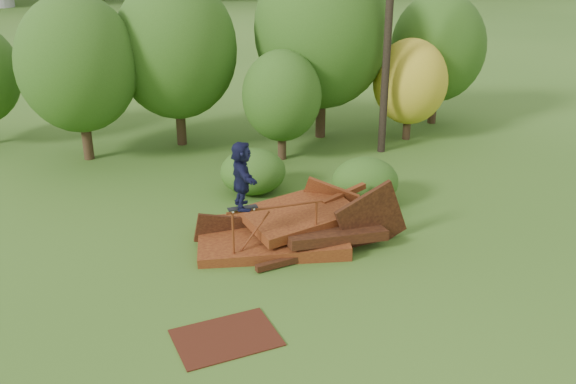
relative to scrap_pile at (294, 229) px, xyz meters
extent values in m
plane|color=#2D5116|center=(0.57, -2.30, -0.37)|extent=(240.00, 240.00, 0.00)
cube|color=#3D140B|center=(-0.61, 0.00, -0.19)|extent=(4.17, 2.84, 0.65)
cube|color=black|center=(0.89, -0.30, 0.05)|extent=(2.87, 2.00, 0.53)
cube|color=#3D140B|center=(0.19, 0.20, 0.33)|extent=(3.28, 2.63, 0.59)
cube|color=black|center=(1.99, -0.50, 0.28)|extent=(2.21, 0.58, 2.17)
cube|color=#3D140B|center=(1.19, 1.00, 0.18)|extent=(1.62, 1.13, 1.77)
cube|color=black|center=(-1.81, 0.40, -0.02)|extent=(1.72, 0.18, 1.11)
cube|color=black|center=(-0.31, -1.20, -0.25)|extent=(2.01, 0.68, 0.17)
cube|color=#3D140B|center=(1.59, 0.70, 0.58)|extent=(1.45, 0.72, 0.37)
cylinder|color=#66280F|center=(-1.75, -0.86, 0.33)|extent=(0.06, 0.06, 1.42)
cylinder|color=#66280F|center=(0.44, -0.63, 0.33)|extent=(0.06, 0.06, 1.42)
cylinder|color=#66280F|center=(-0.66, -0.75, 1.04)|extent=(2.50, 0.33, 0.06)
cube|color=black|center=(-1.49, -0.83, 1.14)|extent=(0.76, 0.28, 0.02)
cylinder|color=beige|center=(-1.75, -0.94, 1.10)|extent=(0.06, 0.04, 0.05)
cylinder|color=beige|center=(-1.76, -0.78, 1.10)|extent=(0.06, 0.04, 0.05)
cylinder|color=beige|center=(-1.22, -0.89, 1.10)|extent=(0.06, 0.04, 0.05)
cylinder|color=beige|center=(-1.23, -0.73, 1.10)|extent=(0.06, 0.04, 0.05)
imported|color=black|center=(-1.49, -0.83, 2.00)|extent=(0.53, 1.58, 1.70)
cube|color=#3D180D|center=(-2.36, -3.97, -0.36)|extent=(2.35, 1.89, 0.03)
cylinder|color=black|center=(-5.84, 8.06, 0.59)|extent=(0.36, 0.36, 1.92)
ellipsoid|color=#264913|center=(-5.84, 8.06, 3.11)|extent=(4.17, 4.17, 4.80)
cylinder|color=black|center=(-2.41, 9.04, 0.63)|extent=(0.37, 0.37, 2.00)
ellipsoid|color=#264913|center=(-2.41, 9.04, 3.33)|extent=(4.53, 4.53, 5.21)
cylinder|color=black|center=(1.05, 6.55, 0.27)|extent=(0.31, 0.31, 1.29)
ellipsoid|color=#264913|center=(1.05, 6.55, 1.98)|extent=(2.82, 2.82, 3.24)
cylinder|color=black|center=(3.10, 8.82, 0.77)|extent=(0.40, 0.40, 2.28)
ellipsoid|color=#264913|center=(3.10, 8.82, 3.86)|extent=(5.20, 5.20, 5.98)
cylinder|color=black|center=(6.37, 7.78, 0.25)|extent=(0.31, 0.31, 1.24)
ellipsoid|color=#A58C19|center=(6.37, 7.78, 1.94)|extent=(2.88, 2.88, 3.31)
cylinder|color=black|center=(8.30, 9.65, 0.51)|extent=(0.35, 0.35, 1.77)
ellipsoid|color=#264913|center=(8.30, 9.65, 2.86)|extent=(3.90, 3.90, 4.48)
ellipsoid|color=#264913|center=(-0.50, 3.62, 0.35)|extent=(2.08, 1.92, 1.44)
ellipsoid|color=#264913|center=(2.68, 2.05, 0.35)|extent=(2.04, 1.87, 1.45)
cylinder|color=black|center=(4.88, 6.56, 4.54)|extent=(0.28, 0.28, 9.82)
camera|label=1|loc=(-3.48, -15.09, 7.58)|focal=40.00mm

